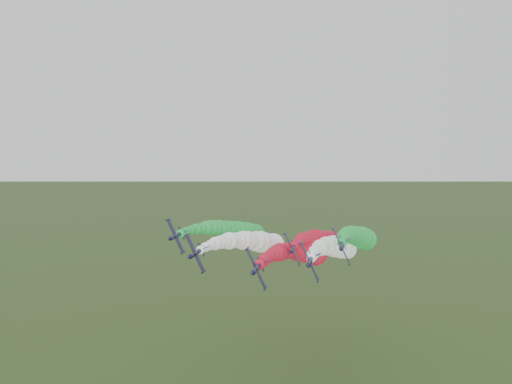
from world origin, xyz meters
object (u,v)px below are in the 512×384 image
jet_lead (302,252)px  jet_outer_left (238,231)px  jet_outer_right (358,237)px  jet_inner_right (336,247)px  jet_trail (321,240)px  jet_inner_left (256,242)px

jet_lead → jet_outer_left: bearing=146.9°
jet_outer_right → jet_inner_right: bearing=-125.4°
jet_inner_right → jet_outer_left: jet_outer_left is taller
jet_lead → jet_outer_left: jet_outer_left is taller
jet_inner_right → jet_outer_right: bearing=54.6°
jet_lead → jet_trail: jet_lead is taller
jet_trail → jet_outer_right: bearing=-43.2°
jet_outer_left → jet_trail: bearing=20.1°
jet_inner_left → jet_outer_right: size_ratio=1.00×
jet_lead → jet_outer_left: 26.15m
jet_lead → jet_inner_left: bearing=165.2°
jet_lead → jet_outer_right: 20.31m
jet_lead → jet_inner_right: (9.32, 4.17, 0.86)m
jet_inner_left → jet_outer_right: bearing=17.5°
jet_inner_left → jet_outer_right: (29.26, 9.24, 0.85)m
jet_inner_left → jet_outer_left: size_ratio=1.00×
jet_inner_left → jet_trail: bearing=48.3°
jet_lead → jet_inner_right: jet_inner_right is taller
jet_outer_right → jet_trail: (-11.45, 10.74, -3.27)m
jet_outer_left → jet_trail: (25.80, 9.42, -3.87)m
jet_inner_right → jet_inner_left: bearing=-178.7°
jet_outer_right → jet_lead: bearing=-140.3°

